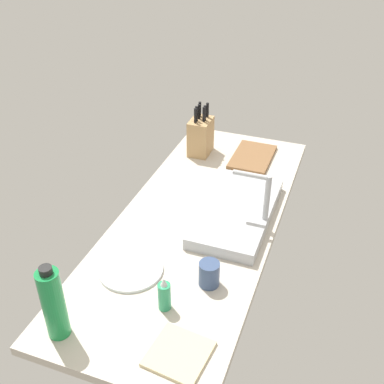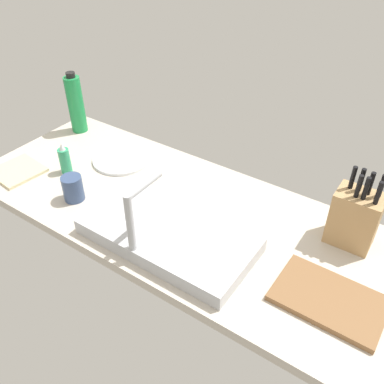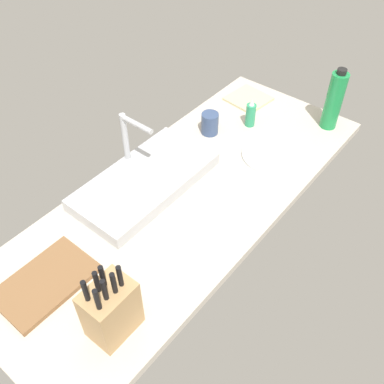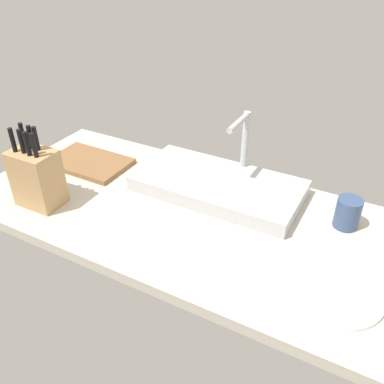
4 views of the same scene
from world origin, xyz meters
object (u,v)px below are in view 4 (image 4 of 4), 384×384
object	(u,v)px
faucet	(243,142)
coffee_mug	(348,213)
dinner_plate	(335,291)
knife_block	(37,177)
cutting_board	(89,162)
sink_basin	(218,186)

from	to	relation	value
faucet	coffee_mug	size ratio (longest dim) A/B	2.64
faucet	dinner_plate	world-z (taller)	faucet
knife_block	cutting_board	xyz separation A→B (cm)	(-3.36, 27.29, -9.00)
knife_block	dinner_plate	bearing A→B (deg)	2.62
knife_block	cutting_board	size ratio (longest dim) A/B	0.88
sink_basin	knife_block	distance (cm)	58.84
sink_basin	knife_block	xyz separation A→B (cm)	(-47.94, -33.32, 7.32)
cutting_board	faucet	bearing A→B (deg)	16.81
cutting_board	sink_basin	bearing A→B (deg)	6.71
cutting_board	coffee_mug	world-z (taller)	coffee_mug
cutting_board	dinner_plate	world-z (taller)	cutting_board
faucet	cutting_board	bearing A→B (deg)	-163.19
dinner_plate	cutting_board	bearing A→B (deg)	167.29
dinner_plate	knife_block	bearing A→B (deg)	-176.63
coffee_mug	dinner_plate	bearing A→B (deg)	-83.53
faucet	cutting_board	xyz separation A→B (cm)	(-55.24, -16.68, -14.36)
knife_block	cutting_board	world-z (taller)	knife_block
sink_basin	knife_block	world-z (taller)	knife_block
sink_basin	knife_block	size ratio (longest dim) A/B	2.11
cutting_board	coffee_mug	xyz separation A→B (cm)	(93.33, 7.42, 3.89)
sink_basin	faucet	size ratio (longest dim) A/B	2.21
knife_block	coffee_mug	size ratio (longest dim) A/B	2.76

